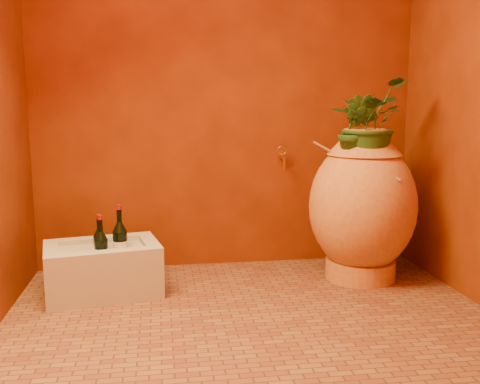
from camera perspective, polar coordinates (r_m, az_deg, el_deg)
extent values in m
plane|color=brown|center=(2.77, 1.39, -13.46)|extent=(2.50, 2.50, 0.00)
cube|color=#581D05|center=(3.55, -1.40, 12.15)|extent=(2.50, 0.02, 2.50)
cylinder|color=#D68C3C|center=(3.45, 12.68, -7.97)|extent=(0.55, 0.55, 0.12)
ellipsoid|color=#D68C3C|center=(3.36, 12.92, -1.48)|extent=(0.84, 0.84, 0.82)
cone|color=#D68C3C|center=(3.31, 13.15, 4.95)|extent=(0.57, 0.57, 0.12)
torus|color=#D68C3C|center=(3.31, 13.20, 6.18)|extent=(0.35, 0.35, 0.05)
cylinder|color=olive|center=(3.25, 12.09, 2.87)|extent=(0.45, 0.24, 0.27)
cylinder|color=olive|center=(3.20, 13.56, 3.37)|extent=(0.27, 0.33, 0.22)
cylinder|color=olive|center=(3.28, 15.26, 3.76)|extent=(0.19, 0.29, 0.25)
cube|color=#BBB19B|center=(3.19, -14.43, -8.18)|extent=(0.70, 0.54, 0.26)
cube|color=#BBB19B|center=(3.31, -14.24, -4.88)|extent=(0.63, 0.20, 0.03)
cube|color=#BBB19B|center=(2.98, -14.86, -6.47)|extent=(0.63, 0.20, 0.03)
cube|color=#BBB19B|center=(3.19, -19.44, -5.68)|extent=(0.13, 0.27, 0.03)
cube|color=#BBB19B|center=(3.13, -9.54, -5.54)|extent=(0.13, 0.27, 0.03)
cylinder|color=black|center=(3.16, -12.64, -5.86)|extent=(0.08, 0.08, 0.20)
cone|color=black|center=(3.13, -12.72, -3.65)|extent=(0.08, 0.08, 0.05)
cylinder|color=black|center=(3.11, -12.76, -2.48)|extent=(0.03, 0.03, 0.08)
cylinder|color=#9B170E|center=(3.10, -12.80, -1.59)|extent=(0.03, 0.03, 0.03)
cylinder|color=silver|center=(3.16, -12.64, -5.86)|extent=(0.09, 0.09, 0.09)
cylinder|color=black|center=(3.19, -14.71, -6.06)|extent=(0.07, 0.07, 0.17)
cone|color=black|center=(3.16, -14.79, -4.21)|extent=(0.07, 0.07, 0.05)
cylinder|color=black|center=(3.15, -14.83, -3.24)|extent=(0.02, 0.02, 0.06)
cylinder|color=#9B170E|center=(3.14, -14.86, -2.50)|extent=(0.03, 0.03, 0.02)
cylinder|color=silver|center=(3.19, -14.71, -6.06)|extent=(0.07, 0.07, 0.07)
cylinder|color=black|center=(3.07, -14.55, -6.54)|extent=(0.07, 0.07, 0.18)
cone|color=black|center=(3.05, -14.64, -4.51)|extent=(0.07, 0.07, 0.05)
cylinder|color=black|center=(3.03, -14.68, -3.44)|extent=(0.03, 0.03, 0.07)
cylinder|color=#9B170E|center=(3.02, -14.71, -2.63)|extent=(0.03, 0.03, 0.02)
cylinder|color=silver|center=(3.07, -14.55, -6.54)|extent=(0.08, 0.08, 0.08)
cylinder|color=#AA6927|center=(3.56, 4.49, 3.69)|extent=(0.02, 0.13, 0.02)
cylinder|color=#AA6927|center=(3.50, 4.73, 2.98)|extent=(0.02, 0.02, 0.07)
torus|color=#AA6927|center=(3.56, 4.50, 4.43)|extent=(0.07, 0.01, 0.07)
cylinder|color=#AA6927|center=(3.56, 4.50, 4.06)|extent=(0.01, 0.01, 0.05)
imported|color=#214819|center=(3.28, 13.47, 7.20)|extent=(0.61, 0.61, 0.51)
imported|color=#214819|center=(3.20, 12.39, 6.45)|extent=(0.29, 0.28, 0.41)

